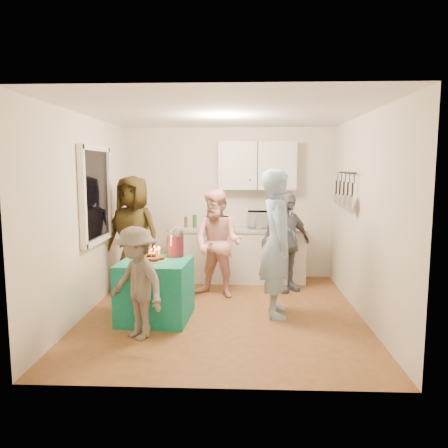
{
  "coord_description": "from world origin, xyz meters",
  "views": [
    {
      "loc": [
        0.24,
        -5.6,
        1.93
      ],
      "look_at": [
        0.0,
        0.35,
        1.15
      ],
      "focal_mm": 35.0,
      "sensor_mm": 36.0,
      "label": 1
    }
  ],
  "objects_px": {
    "man_birthday": "(277,243)",
    "woman_back_center": "(218,244)",
    "woman_back_left": "(133,235)",
    "punch_jar": "(175,244)",
    "counter": "(239,256)",
    "party_table": "(156,290)",
    "child_near_left": "(137,283)",
    "microwave": "(263,220)",
    "woman_back_right": "(286,242)"
  },
  "relations": [
    {
      "from": "party_table",
      "to": "woman_back_right",
      "type": "height_order",
      "value": "woman_back_right"
    },
    {
      "from": "woman_back_right",
      "to": "man_birthday",
      "type": "bearing_deg",
      "value": -133.95
    },
    {
      "from": "man_birthday",
      "to": "woman_back_left",
      "type": "height_order",
      "value": "man_birthday"
    },
    {
      "from": "woman_back_center",
      "to": "child_near_left",
      "type": "xyz_separation_m",
      "value": [
        -0.82,
        -1.64,
        -0.16
      ]
    },
    {
      "from": "party_table",
      "to": "man_birthday",
      "type": "bearing_deg",
      "value": 7.9
    },
    {
      "from": "woman_back_center",
      "to": "child_near_left",
      "type": "height_order",
      "value": "woman_back_center"
    },
    {
      "from": "counter",
      "to": "punch_jar",
      "type": "distance_m",
      "value": 1.94
    },
    {
      "from": "counter",
      "to": "microwave",
      "type": "distance_m",
      "value": 0.73
    },
    {
      "from": "woman_back_right",
      "to": "party_table",
      "type": "bearing_deg",
      "value": -175.39
    },
    {
      "from": "microwave",
      "to": "child_near_left",
      "type": "xyz_separation_m",
      "value": [
        -1.53,
        -2.58,
        -0.41
      ]
    },
    {
      "from": "woman_back_center",
      "to": "woman_back_right",
      "type": "distance_m",
      "value": 1.09
    },
    {
      "from": "woman_back_right",
      "to": "punch_jar",
      "type": "bearing_deg",
      "value": -177.82
    },
    {
      "from": "counter",
      "to": "man_birthday",
      "type": "xyz_separation_m",
      "value": [
        0.5,
        -1.74,
        0.52
      ]
    },
    {
      "from": "man_birthday",
      "to": "woman_back_right",
      "type": "bearing_deg",
      "value": -13.32
    },
    {
      "from": "microwave",
      "to": "punch_jar",
      "type": "distance_m",
      "value": 2.09
    },
    {
      "from": "man_birthday",
      "to": "woman_back_left",
      "type": "relative_size",
      "value": 1.06
    },
    {
      "from": "counter",
      "to": "woman_back_right",
      "type": "relative_size",
      "value": 1.43
    },
    {
      "from": "man_birthday",
      "to": "woman_back_center",
      "type": "xyz_separation_m",
      "value": [
        -0.81,
        0.8,
        -0.15
      ]
    },
    {
      "from": "woman_back_right",
      "to": "woman_back_center",
      "type": "bearing_deg",
      "value": 165.42
    },
    {
      "from": "counter",
      "to": "child_near_left",
      "type": "relative_size",
      "value": 1.72
    },
    {
      "from": "party_table",
      "to": "woman_back_right",
      "type": "xyz_separation_m",
      "value": [
        1.78,
        1.36,
        0.39
      ]
    },
    {
      "from": "man_birthday",
      "to": "punch_jar",
      "type": "bearing_deg",
      "value": 85.52
    },
    {
      "from": "punch_jar",
      "to": "man_birthday",
      "type": "bearing_deg",
      "value": -2.33
    },
    {
      "from": "man_birthday",
      "to": "woman_back_right",
      "type": "relative_size",
      "value": 1.24
    },
    {
      "from": "counter",
      "to": "woman_back_center",
      "type": "xyz_separation_m",
      "value": [
        -0.31,
        -0.94,
        0.37
      ]
    },
    {
      "from": "punch_jar",
      "to": "woman_back_left",
      "type": "relative_size",
      "value": 0.19
    },
    {
      "from": "counter",
      "to": "party_table",
      "type": "relative_size",
      "value": 2.59
    },
    {
      "from": "punch_jar",
      "to": "woman_back_left",
      "type": "height_order",
      "value": "woman_back_left"
    },
    {
      "from": "man_birthday",
      "to": "woman_back_left",
      "type": "distance_m",
      "value": 2.3
    },
    {
      "from": "child_near_left",
      "to": "microwave",
      "type": "bearing_deg",
      "value": 98.76
    },
    {
      "from": "punch_jar",
      "to": "child_near_left",
      "type": "distance_m",
      "value": 0.99
    },
    {
      "from": "punch_jar",
      "to": "man_birthday",
      "type": "xyz_separation_m",
      "value": [
        1.33,
        -0.05,
        0.02
      ]
    },
    {
      "from": "counter",
      "to": "woman_back_center",
      "type": "distance_m",
      "value": 1.06
    },
    {
      "from": "counter",
      "to": "woman_back_right",
      "type": "bearing_deg",
      "value": -39.4
    },
    {
      "from": "woman_back_left",
      "to": "child_near_left",
      "type": "height_order",
      "value": "woman_back_left"
    },
    {
      "from": "child_near_left",
      "to": "woman_back_right",
      "type": "bearing_deg",
      "value": 86.14
    },
    {
      "from": "woman_back_left",
      "to": "woman_back_center",
      "type": "relative_size",
      "value": 1.12
    },
    {
      "from": "microwave",
      "to": "party_table",
      "type": "height_order",
      "value": "microwave"
    },
    {
      "from": "microwave",
      "to": "punch_jar",
      "type": "relative_size",
      "value": 1.48
    },
    {
      "from": "microwave",
      "to": "punch_jar",
      "type": "xyz_separation_m",
      "value": [
        -1.22,
        -1.69,
        -0.12
      ]
    },
    {
      "from": "punch_jar",
      "to": "party_table",
      "type": "bearing_deg",
      "value": -129.19
    },
    {
      "from": "woman_back_center",
      "to": "woman_back_right",
      "type": "height_order",
      "value": "woman_back_center"
    },
    {
      "from": "microwave",
      "to": "woman_back_left",
      "type": "xyz_separation_m",
      "value": [
        -2.0,
        -0.82,
        -0.15
      ]
    },
    {
      "from": "punch_jar",
      "to": "child_near_left",
      "type": "relative_size",
      "value": 0.27
    },
    {
      "from": "man_birthday",
      "to": "woman_back_center",
      "type": "bearing_deg",
      "value": 43.34
    },
    {
      "from": "party_table",
      "to": "woman_back_left",
      "type": "xyz_separation_m",
      "value": [
        -0.56,
        1.14,
        0.52
      ]
    },
    {
      "from": "man_birthday",
      "to": "child_near_left",
      "type": "relative_size",
      "value": 1.49
    },
    {
      "from": "man_birthday",
      "to": "woman_back_center",
      "type": "distance_m",
      "value": 1.15
    },
    {
      "from": "child_near_left",
      "to": "punch_jar",
      "type": "bearing_deg",
      "value": 110.47
    },
    {
      "from": "counter",
      "to": "man_birthday",
      "type": "distance_m",
      "value": 1.89
    }
  ]
}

